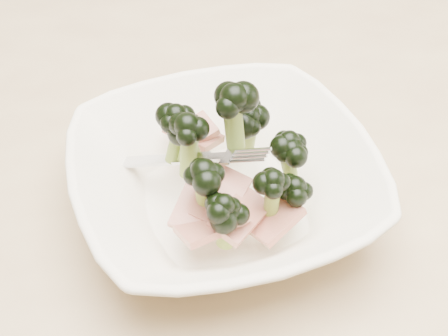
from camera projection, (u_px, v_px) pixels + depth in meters
The scene contains 2 objects.
dining_table at pixel (285, 222), 0.70m from camera, with size 1.20×0.80×0.75m.
broccoli_dish at pixel (224, 178), 0.55m from camera, with size 0.29×0.29×0.14m.
Camera 1 is at (-0.17, -0.43, 1.18)m, focal length 50.00 mm.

